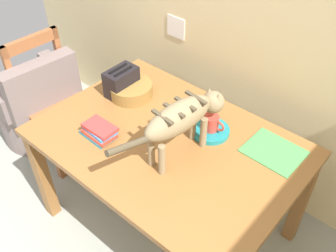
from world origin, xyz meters
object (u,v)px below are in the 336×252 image
at_px(coffee_mug, 212,123).
at_px(wooden_chair_near, 55,103).
at_px(magazine, 274,151).
at_px(wicker_armchair, 38,108).
at_px(dining_table, 168,151).
at_px(book_stack, 99,131).
at_px(wicker_basket, 131,90).
at_px(saucer_bowl, 210,131).
at_px(cat, 183,117).
at_px(toaster, 122,82).

bearing_deg(coffee_mug, wooden_chair_near, -170.67).
bearing_deg(magazine, wicker_armchair, -169.14).
height_order(magazine, wicker_armchair, wicker_armchair).
relative_size(dining_table, book_stack, 7.01).
xyz_separation_m(magazine, wicker_basket, (-0.90, -0.13, 0.04)).
xyz_separation_m(coffee_mug, book_stack, (-0.43, -0.42, -0.03)).
xyz_separation_m(saucer_bowl, wicker_armchair, (-1.48, -0.21, -0.49)).
distance_m(dining_table, cat, 0.33).
bearing_deg(coffee_mug, saucer_bowl, 180.00).
relative_size(coffee_mug, toaster, 0.62).
relative_size(wicker_basket, wooden_chair_near, 0.28).
bearing_deg(saucer_bowl, cat, -96.57).
height_order(saucer_bowl, book_stack, book_stack).
xyz_separation_m(magazine, wicker_armchair, (-1.82, -0.30, -0.48)).
bearing_deg(cat, dining_table, 177.79).
bearing_deg(cat, wooden_chair_near, -174.07).
bearing_deg(book_stack, wicker_basket, 109.85).
bearing_deg(dining_table, coffee_mug, 54.86).
bearing_deg(toaster, cat, -14.12).
bearing_deg(coffee_mug, cat, -97.54).
xyz_separation_m(book_stack, toaster, (-0.19, 0.35, 0.05)).
bearing_deg(wicker_armchair, saucer_bowl, -76.18).
height_order(coffee_mug, wicker_basket, coffee_mug).
relative_size(saucer_bowl, wicker_armchair, 0.27).
bearing_deg(magazine, coffee_mug, -162.69).
relative_size(magazine, wicker_armchair, 0.37).
height_order(toaster, wooden_chair_near, wooden_chair_near).
bearing_deg(cat, wicker_basket, 168.86).
bearing_deg(magazine, wicker_basket, -170.11).
height_order(coffee_mug, wicker_armchair, coffee_mug).
bearing_deg(magazine, toaster, -169.16).
height_order(cat, toaster, cat).
bearing_deg(saucer_bowl, toaster, -174.09).
xyz_separation_m(cat, toaster, (-0.59, 0.15, -0.14)).
xyz_separation_m(dining_table, wicker_basket, (-0.43, 0.16, 0.13)).
xyz_separation_m(saucer_bowl, toaster, (-0.62, -0.06, 0.07)).
xyz_separation_m(saucer_bowl, magazine, (0.34, 0.09, -0.01)).
bearing_deg(book_stack, toaster, 117.96).
height_order(dining_table, magazine, magazine).
distance_m(cat, book_stack, 0.49).
bearing_deg(magazine, cat, -138.09).
relative_size(coffee_mug, book_stack, 0.63).
height_order(book_stack, wicker_armchair, book_stack).
bearing_deg(saucer_bowl, dining_table, -124.41).
xyz_separation_m(cat, book_stack, (-0.41, -0.20, -0.19)).
xyz_separation_m(saucer_bowl, wooden_chair_near, (-1.21, -0.20, -0.31)).
bearing_deg(dining_table, book_stack, -143.48).
relative_size(toaster, wooden_chair_near, 0.22).
height_order(coffee_mug, wooden_chair_near, wooden_chair_near).
distance_m(cat, toaster, 0.63).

